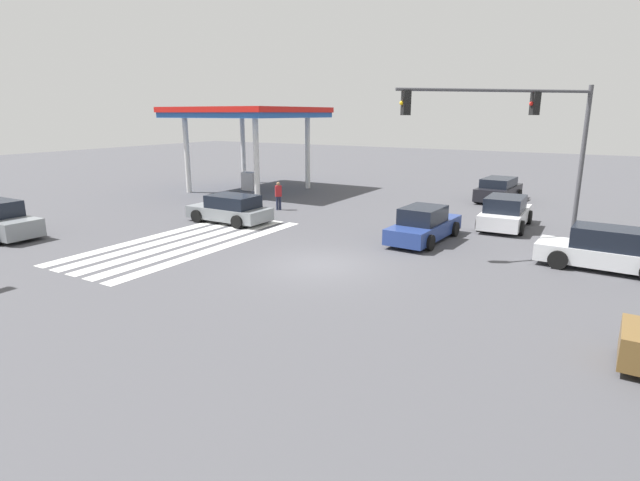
{
  "coord_description": "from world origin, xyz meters",
  "views": [
    {
      "loc": [
        15.1,
        9.06,
        5.42
      ],
      "look_at": [
        0.0,
        0.0,
        0.93
      ],
      "focal_mm": 28.0,
      "sensor_mm": 36.0,
      "label": 1
    }
  ],
  "objects_px": {
    "traffic_signal_mast": "(530,131)",
    "car_4": "(505,213)",
    "car_6": "(608,250)",
    "car_1": "(231,209)",
    "car_0": "(424,225)",
    "pedestrian": "(278,194)",
    "car_3": "(499,190)"
  },
  "relations": [
    {
      "from": "car_3",
      "to": "car_0",
      "type": "bearing_deg",
      "value": -179.03
    },
    {
      "from": "traffic_signal_mast",
      "to": "car_4",
      "type": "xyz_separation_m",
      "value": [
        -4.07,
        -1.36,
        -4.03
      ]
    },
    {
      "from": "car_3",
      "to": "car_1",
      "type": "bearing_deg",
      "value": 146.51
    },
    {
      "from": "car_1",
      "to": "pedestrian",
      "type": "relative_size",
      "value": 2.67
    },
    {
      "from": "traffic_signal_mast",
      "to": "car_4",
      "type": "bearing_deg",
      "value": -116.55
    },
    {
      "from": "traffic_signal_mast",
      "to": "car_0",
      "type": "distance_m",
      "value": 5.64
    },
    {
      "from": "car_1",
      "to": "car_4",
      "type": "relative_size",
      "value": 0.96
    },
    {
      "from": "traffic_signal_mast",
      "to": "pedestrian",
      "type": "height_order",
      "value": "traffic_signal_mast"
    },
    {
      "from": "car_0",
      "to": "car_6",
      "type": "xyz_separation_m",
      "value": [
        0.7,
        7.03,
        0.04
      ]
    },
    {
      "from": "traffic_signal_mast",
      "to": "car_3",
      "type": "xyz_separation_m",
      "value": [
        -11.89,
        -3.3,
        -4.04
      ]
    },
    {
      "from": "traffic_signal_mast",
      "to": "car_0",
      "type": "bearing_deg",
      "value": -38.9
    },
    {
      "from": "traffic_signal_mast",
      "to": "car_1",
      "type": "relative_size",
      "value": 1.5
    },
    {
      "from": "car_3",
      "to": "car_4",
      "type": "relative_size",
      "value": 1.03
    },
    {
      "from": "car_3",
      "to": "traffic_signal_mast",
      "type": "bearing_deg",
      "value": -160.83
    },
    {
      "from": "car_0",
      "to": "car_1",
      "type": "bearing_deg",
      "value": 101.11
    },
    {
      "from": "pedestrian",
      "to": "car_3",
      "type": "bearing_deg",
      "value": 90.06
    },
    {
      "from": "traffic_signal_mast",
      "to": "car_1",
      "type": "bearing_deg",
      "value": -37.43
    },
    {
      "from": "car_4",
      "to": "car_6",
      "type": "distance_m",
      "value": 6.87
    },
    {
      "from": "pedestrian",
      "to": "car_6",
      "type": "bearing_deg",
      "value": 35.39
    },
    {
      "from": "car_1",
      "to": "car_4",
      "type": "xyz_separation_m",
      "value": [
        -5.89,
        12.33,
        0.06
      ]
    },
    {
      "from": "car_3",
      "to": "car_4",
      "type": "distance_m",
      "value": 8.06
    },
    {
      "from": "car_1",
      "to": "car_3",
      "type": "height_order",
      "value": "car_3"
    },
    {
      "from": "car_4",
      "to": "pedestrian",
      "type": "distance_m",
      "value": 12.33
    },
    {
      "from": "pedestrian",
      "to": "car_4",
      "type": "bearing_deg",
      "value": 55.35
    },
    {
      "from": "car_0",
      "to": "pedestrian",
      "type": "height_order",
      "value": "pedestrian"
    },
    {
      "from": "car_4",
      "to": "car_6",
      "type": "bearing_deg",
      "value": -140.61
    },
    {
      "from": "car_6",
      "to": "car_1",
      "type": "bearing_deg",
      "value": 4.96
    },
    {
      "from": "car_0",
      "to": "car_6",
      "type": "distance_m",
      "value": 7.07
    },
    {
      "from": "car_4",
      "to": "pedestrian",
      "type": "relative_size",
      "value": 2.79
    },
    {
      "from": "car_1",
      "to": "traffic_signal_mast",
      "type": "bearing_deg",
      "value": -172.13
    },
    {
      "from": "traffic_signal_mast",
      "to": "pedestrian",
      "type": "distance_m",
      "value": 14.25
    },
    {
      "from": "car_3",
      "to": "car_6",
      "type": "height_order",
      "value": "car_6"
    }
  ]
}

